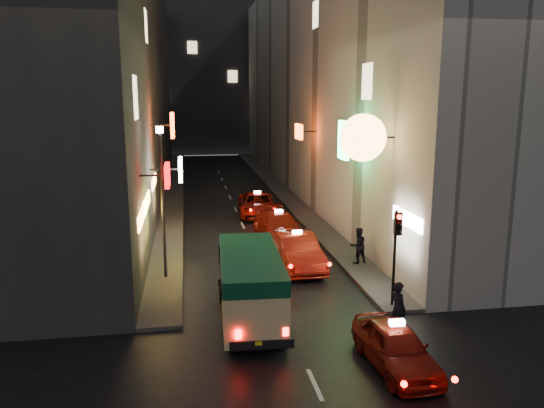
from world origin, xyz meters
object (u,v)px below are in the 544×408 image
pedestrian_crossing (398,305)px  traffic_light (397,238)px  minibus (250,279)px  lamp_post (162,193)px  taxi_near (396,343)px

pedestrian_crossing → traffic_light: (0.70, 2.02, 1.66)m
minibus → traffic_light: traffic_light is taller
pedestrian_crossing → lamp_post: (-7.50, 6.54, 2.69)m
traffic_light → lamp_post: size_ratio=0.56×
taxi_near → lamp_post: 11.18m
taxi_near → traffic_light: bearing=68.6°
traffic_light → lamp_post: lamp_post is taller
pedestrian_crossing → lamp_post: 10.31m
taxi_near → lamp_post: size_ratio=0.76×
pedestrian_crossing → traffic_light: traffic_light is taller
traffic_light → lamp_post: 9.42m
pedestrian_crossing → minibus: bearing=47.3°
minibus → lamp_post: 5.98m
minibus → lamp_post: lamp_post is taller
pedestrian_crossing → lamp_post: lamp_post is taller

